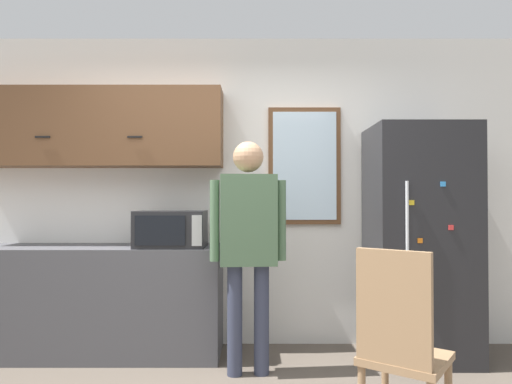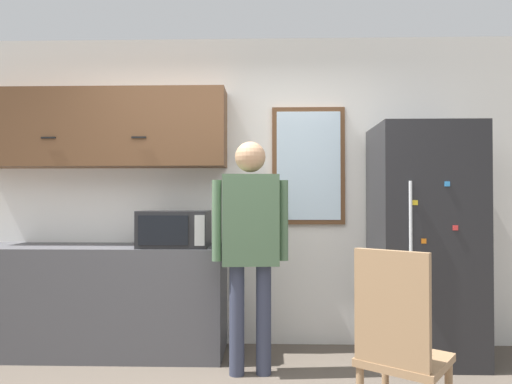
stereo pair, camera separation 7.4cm
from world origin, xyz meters
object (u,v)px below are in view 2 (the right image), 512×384
refrigerator (424,242)px  chair (399,343)px  microwave (175,229)px  person (250,232)px

refrigerator → chair: refrigerator is taller
chair → refrigerator: bearing=-77.7°
microwave → person: bearing=-28.2°
microwave → refrigerator: size_ratio=0.29×
microwave → refrigerator: (2.00, 0.02, -0.10)m
microwave → chair: microwave is taller
refrigerator → microwave: bearing=-179.3°
microwave → chair: size_ratio=0.54×
person → refrigerator: (1.38, 0.36, -0.10)m
microwave → person: size_ratio=0.32×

